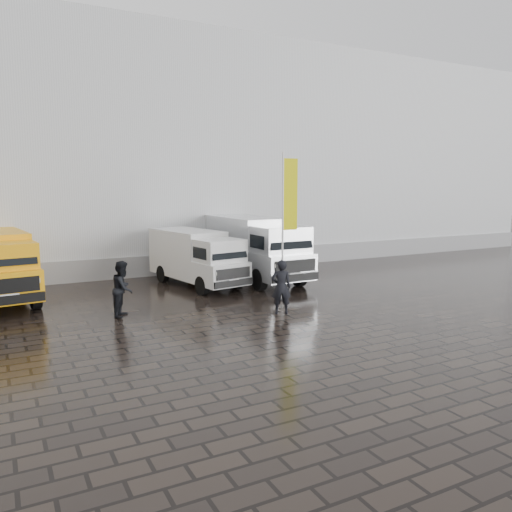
# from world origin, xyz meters

# --- Properties ---
(ground) EXTENTS (120.00, 120.00, 0.00)m
(ground) POSITION_xyz_m (0.00, 0.00, 0.00)
(ground) COLOR black
(ground) RESTS_ON ground
(exhibition_hall) EXTENTS (44.00, 16.00, 12.00)m
(exhibition_hall) POSITION_xyz_m (2.00, 16.00, 6.00)
(exhibition_hall) COLOR silver
(exhibition_hall) RESTS_ON ground
(hall_plinth) EXTENTS (44.00, 0.15, 1.00)m
(hall_plinth) POSITION_xyz_m (2.00, 7.95, 0.50)
(hall_plinth) COLOR gray
(hall_plinth) RESTS_ON ground
(van_white) EXTENTS (2.76, 5.73, 2.38)m
(van_white) POSITION_xyz_m (-1.36, 4.70, 1.19)
(van_white) COLOR silver
(van_white) RESTS_ON ground
(van_silver) EXTENTS (2.31, 6.66, 2.87)m
(van_silver) POSITION_xyz_m (1.52, 4.70, 1.44)
(van_silver) COLOR silver
(van_silver) RESTS_ON ground
(flagpole) EXTENTS (0.88, 0.50, 5.54)m
(flagpole) POSITION_xyz_m (0.77, 0.73, 3.13)
(flagpole) COLOR black
(flagpole) RESTS_ON ground
(wheelie_bin) EXTENTS (0.71, 0.71, 0.93)m
(wheelie_bin) POSITION_xyz_m (4.80, 7.47, 0.46)
(wheelie_bin) COLOR black
(wheelie_bin) RESTS_ON ground
(person_front) EXTENTS (0.80, 0.68, 1.85)m
(person_front) POSITION_xyz_m (-0.55, -1.12, 0.93)
(person_front) COLOR black
(person_front) RESTS_ON ground
(person_tent) EXTENTS (1.05, 1.13, 1.85)m
(person_tent) POSITION_xyz_m (-5.35, 1.07, 0.93)
(person_tent) COLOR black
(person_tent) RESTS_ON ground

